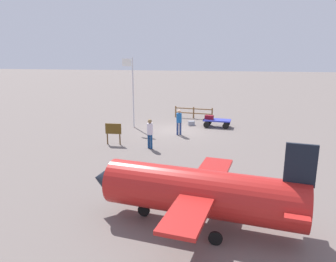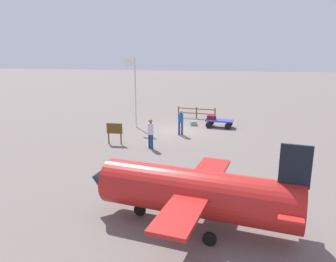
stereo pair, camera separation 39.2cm
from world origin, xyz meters
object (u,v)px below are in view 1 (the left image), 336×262
worker_lead (150,131)px  signboard (113,131)px  worker_trailing (179,120)px  suitcase_tan (209,117)px  flagpole (132,88)px  airplane_near (193,191)px  luggage_cart (217,122)px  suitcase_maroon (191,123)px

worker_lead → signboard: bearing=-12.5°
worker_trailing → signboard: 4.71m
suitcase_tan → signboard: size_ratio=0.52×
suitcase_tan → flagpole: (5.67, 0.97, 2.26)m
airplane_near → signboard: airplane_near is taller
luggage_cart → airplane_near: (0.83, 14.35, 0.81)m
luggage_cart → worker_trailing: bearing=46.2°
worker_trailing → flagpole: 4.50m
luggage_cart → airplane_near: bearing=86.7°
suitcase_tan → suitcase_maroon: bearing=-11.0°
suitcase_maroon → airplane_near: 14.74m
suitcase_tan → flagpole: bearing=9.7°
luggage_cart → worker_trailing: 3.76m
worker_trailing → signboard: size_ratio=1.32×
suitcase_maroon → airplane_near: (-1.10, 14.66, 1.07)m
suitcase_maroon → airplane_near: airplane_near is taller
luggage_cart → suitcase_maroon: luggage_cart is taller
suitcase_maroon → signboard: size_ratio=0.42×
luggage_cart → suitcase_tan: 0.65m
luggage_cart → worker_trailing: worker_trailing is taller
luggage_cart → suitcase_maroon: size_ratio=3.85×
luggage_cart → signboard: signboard is taller
suitcase_maroon → worker_trailing: bearing=77.9°
luggage_cart → worker_lead: (3.94, 6.03, 0.63)m
suitcase_maroon → signboard: 7.32m
airplane_near → suitcase_tan: bearing=-91.0°
suitcase_tan → worker_lead: worker_lead is taller
suitcase_tan → flagpole: flagpole is taller
luggage_cart → signboard: 8.40m
luggage_cart → signboard: (6.34, 5.50, 0.46)m
worker_trailing → airplane_near: size_ratio=0.23×
suitcase_tan → signboard: 8.00m
suitcase_maroon → airplane_near: size_ratio=0.07×
worker_trailing → airplane_near: 11.81m
luggage_cart → suitcase_maroon: 1.98m
worker_trailing → airplane_near: bearing=98.5°
worker_trailing → airplane_near: (-1.74, 11.68, 0.19)m
luggage_cart → suitcase_maroon: bearing=-9.0°
airplane_near → luggage_cart: bearing=-93.3°
airplane_near → signboard: size_ratio=5.68×
flagpole → suitcase_tan: bearing=-170.3°
signboard → worker_trailing: bearing=-143.2°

